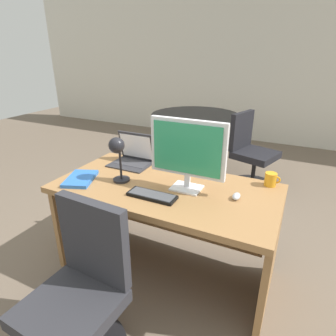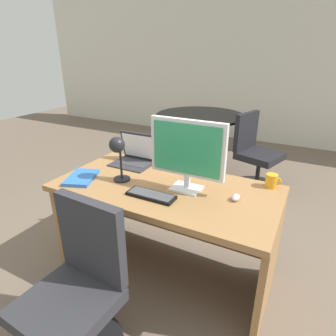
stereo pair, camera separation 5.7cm
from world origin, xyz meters
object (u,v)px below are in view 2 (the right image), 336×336
keyboard (151,195)px  coffee_mug (272,181)px  laptop (136,154)px  book (81,178)px  monitor (187,151)px  meeting_chair_near (255,159)px  desk (168,208)px  office_chair (77,300)px  meeting_table (199,128)px  mouse (236,197)px  desk_lamp (118,150)px

keyboard → coffee_mug: size_ratio=3.02×
laptop → book: bearing=-108.9°
monitor → meeting_chair_near: monitor is taller
desk → keyboard: (-0.01, -0.23, 0.21)m
laptop → office_chair: size_ratio=0.36×
desk → meeting_chair_near: meeting_chair_near is taller
office_chair → meeting_table: bearing=98.9°
meeting_chair_near → meeting_table: bearing=162.2°
desk → mouse: size_ratio=18.04×
monitor → meeting_table: size_ratio=0.42×
desk → laptop: (-0.43, 0.24, 0.28)m
laptop → meeting_table: size_ratio=0.27×
desk_lamp → book: desk_lamp is taller
keyboard → desk_lamp: bearing=163.2°
mouse → meeting_chair_near: bearing=97.0°
keyboard → office_chair: 0.73m
desk → meeting_table: size_ratio=1.27×
laptop → desk: bearing=-29.0°
office_chair → meeting_chair_near: (0.40, 2.59, 0.03)m
laptop → office_chair: laptop is taller
laptop → desk_lamp: bearing=-73.8°
meeting_chair_near → desk_lamp: bearing=-107.5°
desk → laptop: 0.57m
meeting_chair_near → book: bearing=-113.4°
mouse → meeting_chair_near: (-0.22, 1.78, -0.37)m
desk_lamp → office_chair: size_ratio=0.37×
monitor → mouse: 0.43m
desk_lamp → coffee_mug: desk_lamp is taller
desk → meeting_table: (-0.58, 2.03, 0.07)m
desk → coffee_mug: coffee_mug is taller
coffee_mug → meeting_chair_near: 1.58m
keyboard → mouse: 0.54m
book → meeting_chair_near: (0.86, 1.99, -0.37)m
meeting_table → office_chair: bearing=-81.1°
desk → desk_lamp: desk_lamp is taller
keyboard → book: book is taller
book → meeting_table: meeting_table is taller
keyboard → coffee_mug: coffee_mug is taller
book → meeting_table: bearing=89.6°
laptop → coffee_mug: (1.09, 0.04, -0.03)m
desk → meeting_chair_near: 1.79m
monitor → laptop: (-0.58, 0.26, -0.20)m
keyboard → meeting_chair_near: 2.04m
mouse → meeting_table: (-1.06, 2.05, -0.15)m
monitor → keyboard: 0.37m
meeting_table → meeting_chair_near: meeting_chair_near is taller
book → coffee_mug: bearing=22.4°
desk → book: 0.67m
desk_lamp → office_chair: (0.20, -0.70, -0.62)m
keyboard → meeting_chair_near: size_ratio=0.35×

